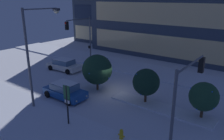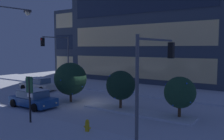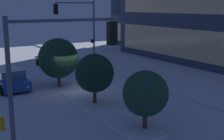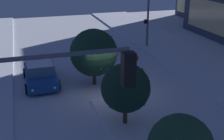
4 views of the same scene
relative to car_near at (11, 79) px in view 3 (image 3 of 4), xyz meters
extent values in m
plane|color=silver|center=(2.16, 3.73, -0.71)|extent=(52.00, 52.00, 0.00)
cube|color=silver|center=(2.16, 11.81, -0.64)|extent=(52.00, 5.20, 0.14)
cube|color=silver|center=(8.06, 3.35, -0.64)|extent=(9.00, 1.80, 0.14)
cube|color=#F2D18C|center=(0.17, 17.23, 1.54)|extent=(21.77, 0.10, 3.00)
cube|color=#384251|center=(-13.80, 25.36, 5.42)|extent=(12.68, 9.38, 12.26)
cube|color=#F9E09E|center=(-13.80, 20.64, 1.33)|extent=(11.42, 0.10, 2.72)
cube|color=#232D42|center=(-13.80, 20.64, 5.42)|extent=(11.42, 0.10, 2.72)
cube|color=#19478C|center=(0.00, 0.00, -0.18)|extent=(4.23, 1.91, 0.66)
cube|color=slate|center=(0.00, 0.00, 0.43)|extent=(2.29, 1.71, 0.60)
cube|color=white|center=(0.00, 0.00, 0.76)|extent=(2.12, 1.60, 0.04)
sphere|color=#F9E5B2|center=(2.12, 0.66, -0.21)|extent=(0.16, 0.16, 0.16)
sphere|color=#F9E5B2|center=(2.13, -0.63, -0.21)|extent=(0.16, 0.16, 0.16)
cylinder|color=black|center=(1.38, 0.95, -0.38)|extent=(0.66, 0.22, 0.66)
cylinder|color=black|center=(1.40, -0.93, -0.38)|extent=(0.66, 0.22, 0.66)
cylinder|color=black|center=(-1.40, 0.93, -0.38)|extent=(0.66, 0.22, 0.66)
cube|color=silver|center=(-6.38, 5.60, -0.18)|extent=(4.66, 2.20, 0.66)
cube|color=slate|center=(-6.38, 5.60, 0.43)|extent=(2.57, 1.86, 0.60)
cube|color=white|center=(-6.38, 5.60, 0.76)|extent=(2.38, 1.74, 0.04)
sphere|color=#F9E5B2|center=(-8.62, 4.80, -0.21)|extent=(0.16, 0.16, 0.16)
sphere|color=#F9E5B2|center=(-8.71, 6.08, -0.21)|extent=(0.16, 0.16, 0.16)
cylinder|color=black|center=(-7.81, 4.56, -0.38)|extent=(0.67, 0.27, 0.66)
cylinder|color=black|center=(-7.94, 6.44, -0.38)|extent=(0.67, 0.27, 0.66)
cylinder|color=black|center=(-4.82, 4.77, -0.38)|extent=(0.67, 0.27, 0.66)
cylinder|color=black|center=(-4.95, 6.65, -0.38)|extent=(0.67, 0.27, 0.66)
cylinder|color=#565960|center=(-5.78, 10.01, 2.54)|extent=(0.18, 0.18, 6.50)
cylinder|color=#565960|center=(-5.78, 7.96, 5.59)|extent=(0.12, 4.10, 0.12)
cube|color=black|center=(-5.78, 5.91, 4.99)|extent=(0.32, 0.36, 1.00)
sphere|color=red|center=(-5.78, 5.72, 5.31)|extent=(0.20, 0.20, 0.20)
sphere|color=black|center=(-5.78, 5.72, 4.99)|extent=(0.20, 0.20, 0.20)
sphere|color=black|center=(-5.78, 5.72, 4.67)|extent=(0.20, 0.20, 0.20)
cube|color=black|center=(-5.78, 9.79, 1.69)|extent=(0.20, 0.24, 0.36)
cylinder|color=#565960|center=(11.40, -2.55, 2.11)|extent=(0.18, 0.18, 5.64)
cylinder|color=#565960|center=(11.40, -0.37, 4.72)|extent=(0.12, 4.36, 0.12)
cube|color=black|center=(11.40, 1.81, 4.12)|extent=(0.32, 0.36, 1.00)
sphere|color=red|center=(11.40, 2.00, 4.44)|extent=(0.20, 0.20, 0.20)
sphere|color=black|center=(11.40, 2.00, 4.12)|extent=(0.20, 0.20, 0.20)
sphere|color=black|center=(11.40, 2.00, 3.80)|extent=(0.20, 0.20, 0.20)
cylinder|color=gold|center=(7.98, -2.30, -0.38)|extent=(0.26, 0.26, 0.66)
sphere|color=gold|center=(7.98, -2.30, 0.02)|extent=(0.22, 0.22, 0.22)
cylinder|color=gold|center=(7.80, -2.30, -0.35)|extent=(0.12, 0.10, 0.10)
cylinder|color=gold|center=(8.16, -2.30, -0.35)|extent=(0.12, 0.10, 0.10)
cylinder|color=#473323|center=(6.55, 3.51, -0.21)|extent=(0.22, 0.22, 1.00)
sphere|color=black|center=(6.55, 3.51, 1.29)|extent=(2.36, 2.36, 2.36)
sphere|color=blue|center=(6.46, 4.37, 2.11)|extent=(0.10, 0.10, 0.10)
sphere|color=blue|center=(5.97, 2.83, 2.07)|extent=(0.10, 0.10, 0.10)
sphere|color=blue|center=(5.63, 4.02, 1.85)|extent=(0.10, 0.10, 0.10)
sphere|color=blue|center=(7.37, 4.13, 0.69)|extent=(0.10, 0.10, 0.10)
sphere|color=blue|center=(5.79, 3.06, 0.49)|extent=(0.10, 0.10, 0.10)
sphere|color=blue|center=(6.85, 4.48, 0.66)|extent=(0.10, 0.10, 0.10)
sphere|color=blue|center=(6.49, 2.76, 0.36)|extent=(0.10, 0.10, 0.10)
cylinder|color=#473323|center=(11.37, 3.70, -0.24)|extent=(0.22, 0.22, 0.94)
sphere|color=#1E4228|center=(11.37, 3.70, 1.18)|extent=(2.22, 2.22, 2.22)
sphere|color=blue|center=(11.46, 4.82, 1.13)|extent=(0.10, 0.10, 0.10)
sphere|color=blue|center=(12.26, 3.26, 0.66)|extent=(0.10, 0.10, 0.10)
sphere|color=blue|center=(10.38, 3.53, 1.69)|extent=(0.10, 0.10, 0.10)
sphere|color=blue|center=(12.00, 3.16, 1.92)|extent=(0.10, 0.10, 0.10)
sphere|color=blue|center=(11.17, 2.95, 0.37)|extent=(0.10, 0.10, 0.10)
cylinder|color=#473323|center=(1.16, 3.30, -0.27)|extent=(0.22, 0.22, 0.88)
sphere|color=#193823|center=(1.16, 3.30, 1.44)|extent=(3.00, 3.00, 3.00)
sphere|color=blue|center=(-0.09, 2.70, 2.06)|extent=(0.10, 0.10, 0.10)
sphere|color=blue|center=(-0.23, 3.85, 1.20)|extent=(0.10, 0.10, 0.10)
sphere|color=blue|center=(1.45, 1.82, 1.49)|extent=(0.10, 0.10, 0.10)
sphere|color=blue|center=(2.54, 3.40, 0.82)|extent=(0.10, 0.10, 0.10)
sphere|color=blue|center=(0.17, 2.82, 0.40)|extent=(0.10, 0.10, 0.10)
sphere|color=blue|center=(0.42, 3.69, 0.18)|extent=(0.10, 0.10, 0.10)
sphere|color=blue|center=(1.70, 4.31, 2.44)|extent=(0.10, 0.10, 0.10)
sphere|color=blue|center=(1.84, 2.83, 0.17)|extent=(0.10, 0.10, 0.10)
camera|label=1|loc=(15.20, -12.96, 8.38)|focal=36.42mm
camera|label=2|loc=(17.10, -12.89, 4.26)|focal=39.19mm
camera|label=3|loc=(22.58, -4.96, 5.26)|focal=49.16mm
camera|label=4|loc=(18.70, -0.94, 7.04)|focal=48.17mm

